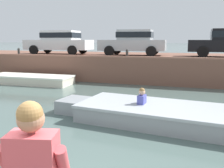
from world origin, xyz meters
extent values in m
plane|color=#4C605B|center=(0.00, 5.51, 0.00)|extent=(400.00, 400.00, 0.00)
cube|color=brown|center=(0.00, 14.02, 0.72)|extent=(60.00, 6.00, 1.44)
cube|color=#925F4C|center=(0.00, 11.14, 1.48)|extent=(60.00, 0.24, 0.08)
cube|color=silver|center=(-6.60, 9.62, 0.20)|extent=(4.71, 1.58, 0.39)
cube|color=white|center=(-6.60, 9.62, 0.43)|extent=(4.77, 1.64, 0.08)
cube|color=brown|center=(-6.25, 9.62, 0.33)|extent=(0.26, 1.36, 0.06)
cube|color=#93999E|center=(1.19, 5.04, 0.22)|extent=(5.27, 2.58, 0.43)
cube|color=#93999E|center=(-1.83, 5.40, 0.22)|extent=(1.14, 1.21, 0.43)
cube|color=#B1B7BD|center=(1.19, 5.04, 0.47)|extent=(5.34, 2.64, 0.08)
cube|color=brown|center=(1.57, 5.00, 0.37)|extent=(0.45, 1.81, 0.06)
cube|color=#4C51B2|center=(0.44, 5.13, 0.55)|extent=(0.24, 0.34, 0.44)
sphere|color=tan|center=(0.44, 5.13, 0.87)|extent=(0.19, 0.19, 0.19)
sphere|color=olive|center=(0.44, 5.13, 0.91)|extent=(0.17, 0.17, 0.17)
cube|color=white|center=(-6.71, 13.11, 2.06)|extent=(4.45, 1.89, 0.64)
cube|color=white|center=(-6.53, 13.11, 2.68)|extent=(2.25, 1.60, 0.60)
cube|color=black|center=(-6.53, 13.11, 2.68)|extent=(2.34, 1.64, 0.33)
cylinder|color=black|center=(-8.04, 12.17, 1.74)|extent=(0.61, 0.20, 0.60)
cylinder|color=black|center=(-8.10, 13.95, 1.74)|extent=(0.61, 0.20, 0.60)
cylinder|color=black|center=(-5.32, 12.27, 1.74)|extent=(0.61, 0.20, 0.60)
cylinder|color=black|center=(-5.38, 14.04, 1.74)|extent=(0.61, 0.20, 0.60)
cube|color=#B7BABC|center=(-1.65, 13.11, 2.06)|extent=(4.05, 1.96, 0.64)
cube|color=#B7BABC|center=(-1.49, 13.12, 2.68)|extent=(2.06, 1.66, 0.60)
cube|color=black|center=(-1.49, 13.12, 2.68)|extent=(2.14, 1.70, 0.33)
cylinder|color=black|center=(-2.84, 12.14, 1.74)|extent=(0.61, 0.21, 0.60)
cylinder|color=black|center=(-2.92, 13.97, 1.74)|extent=(0.61, 0.21, 0.60)
cylinder|color=black|center=(-0.38, 12.24, 1.74)|extent=(0.61, 0.21, 0.60)
cylinder|color=black|center=(-0.45, 14.08, 1.74)|extent=(0.61, 0.21, 0.60)
cylinder|color=black|center=(2.40, 12.26, 1.74)|extent=(0.60, 0.19, 0.60)
cylinder|color=black|center=(2.43, 14.00, 1.74)|extent=(0.60, 0.19, 0.60)
cylinder|color=#2D2B28|center=(-8.51, 11.27, 1.62)|extent=(0.14, 0.14, 0.35)
sphere|color=#2D2B28|center=(-8.51, 11.27, 1.81)|extent=(0.15, 0.15, 0.15)
cylinder|color=#2D2B28|center=(-1.54, 11.27, 1.62)|extent=(0.14, 0.14, 0.35)
sphere|color=#2D2B28|center=(-1.54, 11.27, 1.81)|extent=(0.15, 0.15, 0.15)
cube|color=#C64C51|center=(0.66, -0.54, 1.46)|extent=(0.40, 0.30, 0.52)
sphere|color=#A37556|center=(0.66, -0.54, 1.83)|extent=(0.20, 0.20, 0.20)
sphere|color=olive|center=(0.66, -0.55, 1.87)|extent=(0.19, 0.19, 0.19)
camera|label=1|loc=(1.73, -2.01, 2.39)|focal=40.00mm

